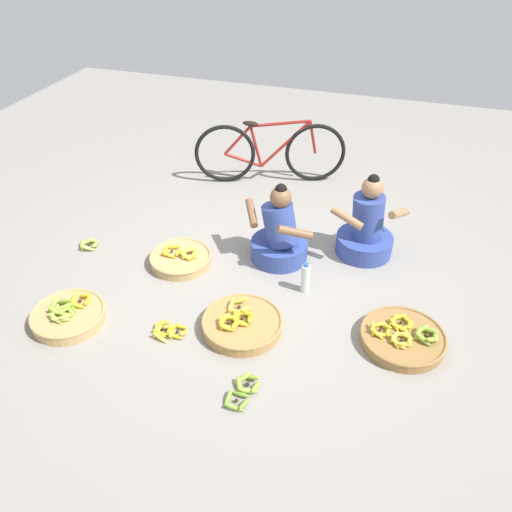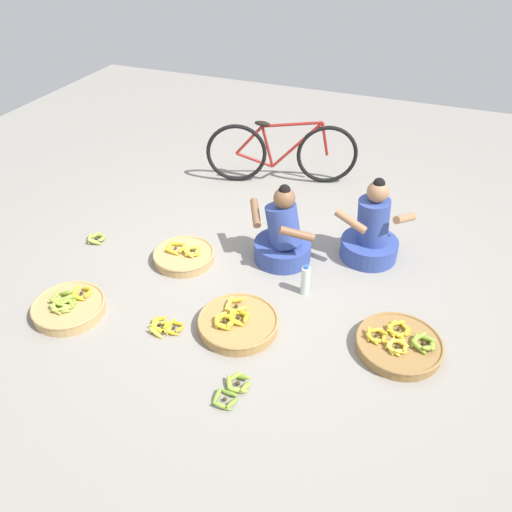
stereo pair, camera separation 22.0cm
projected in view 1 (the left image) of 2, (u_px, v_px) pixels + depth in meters
The scene contains 12 objects.
ground_plane at pixel (263, 275), 4.52m from camera, with size 10.00×10.00×0.00m, color gray.
vendor_woman_front at pixel (279, 236), 4.59m from camera, with size 0.70×0.55×0.76m.
vendor_woman_behind at pixel (366, 229), 4.65m from camera, with size 0.67×0.55×0.81m.
bicycle_leaning at pixel (270, 152), 5.74m from camera, with size 1.62×0.60×0.73m.
banana_basket_front_center at pixel (181, 258), 4.63m from camera, with size 0.56×0.56×0.16m.
banana_basket_mid_left at pixel (242, 323), 3.95m from camera, with size 0.63×0.63×0.17m.
banana_basket_back_right at pixel (68, 315), 4.01m from camera, with size 0.58×0.58×0.17m.
banana_basket_front_right at pixel (403, 337), 3.83m from camera, with size 0.64×0.64×0.16m.
loose_bananas_back_left at pixel (168, 331), 3.92m from camera, with size 0.28×0.22×0.09m.
loose_bananas_mid_right at pixel (244, 390), 3.46m from camera, with size 0.20×0.34×0.08m.
loose_bananas_back_center at pixel (89, 244), 4.85m from camera, with size 0.20×0.21×0.09m.
water_bottle at pixel (305, 278), 4.27m from camera, with size 0.08×0.08×0.29m.
Camera 1 is at (1.02, -3.39, 2.81)m, focal length 35.81 mm.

